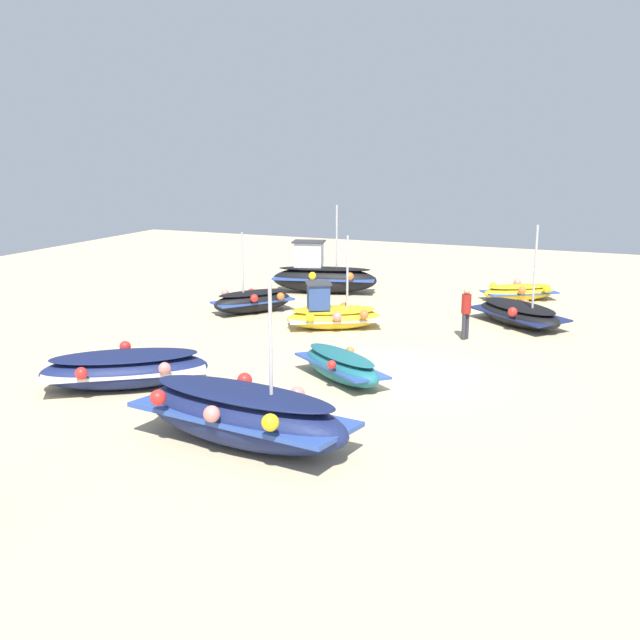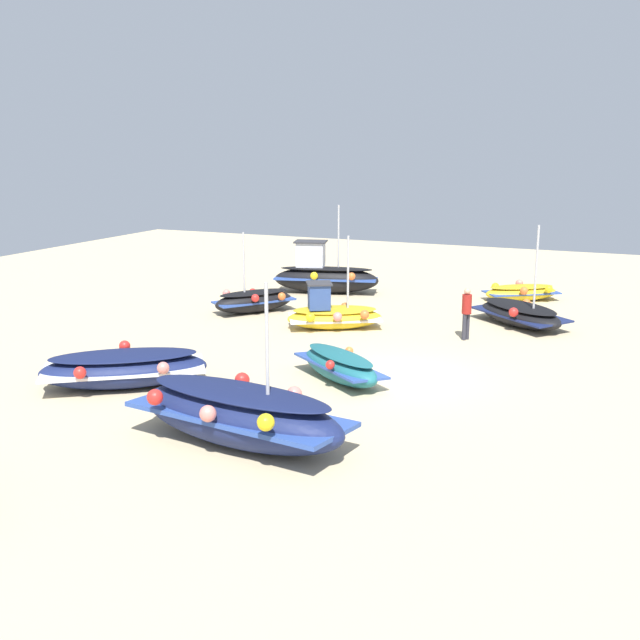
{
  "view_description": "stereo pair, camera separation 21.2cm",
  "coord_description": "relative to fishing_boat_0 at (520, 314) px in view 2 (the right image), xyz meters",
  "views": [
    {
      "loc": [
        19.9,
        5.93,
        6.49
      ],
      "look_at": [
        -2.02,
        -3.38,
        0.9
      ],
      "focal_mm": 42.66,
      "sensor_mm": 36.0,
      "label": 1
    },
    {
      "loc": [
        19.82,
        6.13,
        6.49
      ],
      "look_at": [
        -2.02,
        -3.38,
        0.9
      ],
      "focal_mm": 42.66,
      "sensor_mm": 36.0,
      "label": 2
    }
  ],
  "objects": [
    {
      "name": "fishing_boat_5",
      "position": [
        11.5,
        -8.69,
        0.09
      ],
      "size": [
        4.09,
        4.69,
        1.04
      ],
      "rotation": [
        0.0,
        0.0,
        5.33
      ],
      "color": "navy",
      "rests_on": "ground_plane"
    },
    {
      "name": "fishing_boat_3",
      "position": [
        3.12,
        -6.04,
        0.09
      ],
      "size": [
        2.84,
        3.61,
        3.36
      ],
      "rotation": [
        0.0,
        0.0,
        5.23
      ],
      "color": "gold",
      "rests_on": "ground_plane"
    },
    {
      "name": "person_walking",
      "position": [
        2.81,
        -1.33,
        0.6
      ],
      "size": [
        0.32,
        0.32,
        1.77
      ],
      "rotation": [
        0.0,
        0.0,
        1.08
      ],
      "color": "#2D2D38",
      "rests_on": "ground_plane"
    },
    {
      "name": "fishing_boat_8",
      "position": [
        1.92,
        -9.87,
        0.05
      ],
      "size": [
        3.32,
        2.84,
        3.16
      ],
      "rotation": [
        0.0,
        0.0,
        2.52
      ],
      "color": "black",
      "rests_on": "ground_plane"
    },
    {
      "name": "fishing_boat_1",
      "position": [
        13.81,
        -3.8,
        0.29
      ],
      "size": [
        2.76,
        5.42,
        3.75
      ],
      "rotation": [
        0.0,
        0.0,
        4.58
      ],
      "color": "navy",
      "rests_on": "ground_plane"
    },
    {
      "name": "fishing_boat_2",
      "position": [
        -2.8,
        -8.9,
        0.34
      ],
      "size": [
        2.73,
        4.87,
        3.91
      ],
      "rotation": [
        0.0,
        0.0,
        4.98
      ],
      "color": "black",
      "rests_on": "ground_plane"
    },
    {
      "name": "fishing_boat_4",
      "position": [
        8.69,
        -3.51,
        0.01
      ],
      "size": [
        2.91,
        3.38,
        0.88
      ],
      "rotation": [
        0.0,
        0.0,
        4.08
      ],
      "color": "#1E6670",
      "rests_on": "ground_plane"
    },
    {
      "name": "ground_plane",
      "position": [
        7.65,
        -2.07,
        -0.43
      ],
      "size": [
        56.74,
        56.74,
        0.0
      ],
      "primitive_type": "plane",
      "color": "#C6B289"
    },
    {
      "name": "fishing_boat_7",
      "position": [
        -4.59,
        -0.67,
        -0.07
      ],
      "size": [
        2.87,
        3.3,
        0.76
      ],
      "rotation": [
        0.0,
        0.0,
        5.34
      ],
      "color": "gold",
      "rests_on": "ground_plane"
    },
    {
      "name": "fishing_boat_0",
      "position": [
        0.0,
        0.0,
        0.0
      ],
      "size": [
        3.67,
        3.99,
        3.73
      ],
      "rotation": [
        0.0,
        0.0,
        4.02
      ],
      "color": "black",
      "rests_on": "ground_plane"
    }
  ]
}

